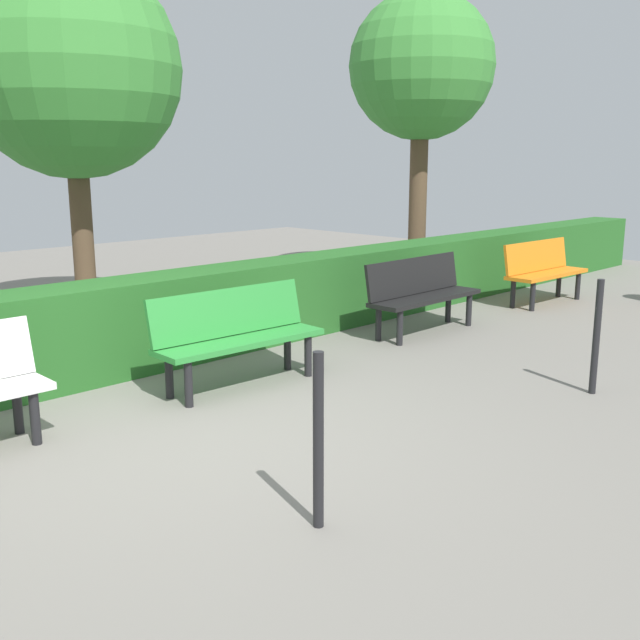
% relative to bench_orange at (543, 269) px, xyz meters
% --- Properties ---
extents(ground_plane, '(23.63, 23.63, 0.00)m').
position_rel_bench_orange_xyz_m(ground_plane, '(6.53, 0.74, -0.48)').
color(ground_plane, gray).
extents(bench_orange, '(1.52, 0.51, 0.86)m').
position_rel_bench_orange_xyz_m(bench_orange, '(0.00, 0.00, 0.00)').
color(bench_orange, orange).
rests_on(bench_orange, ground_plane).
extents(bench_black, '(1.65, 0.47, 0.86)m').
position_rel_bench_orange_xyz_m(bench_black, '(2.62, -0.11, 0.00)').
color(bench_black, black).
rests_on(bench_black, ground_plane).
extents(bench_green, '(1.62, 0.54, 0.86)m').
position_rel_bench_orange_xyz_m(bench_green, '(5.44, -0.00, 0.00)').
color(bench_green, '#2D8C38').
rests_on(bench_green, ground_plane).
extents(hedge_row, '(19.63, 0.61, 0.88)m').
position_rel_bench_orange_xyz_m(hedge_row, '(5.31, -1.09, -0.04)').
color(hedge_row, '#266023').
rests_on(hedge_row, ground_plane).
extents(tree_near, '(2.30, 2.30, 4.56)m').
position_rel_bench_orange_xyz_m(tree_near, '(-0.37, -2.50, 2.89)').
color(tree_near, brown).
rests_on(tree_near, ground_plane).
extents(tree_mid, '(2.53, 2.53, 4.27)m').
position_rel_bench_orange_xyz_m(tree_mid, '(5.16, -3.27, 2.51)').
color(tree_mid, brown).
rests_on(tree_mid, ground_plane).
extents(railing_post_mid, '(0.06, 0.06, 1.00)m').
position_rel_bench_orange_xyz_m(railing_post_mid, '(3.41, 2.36, 0.02)').
color(railing_post_mid, black).
rests_on(railing_post_mid, ground_plane).
extents(railing_post_far, '(0.06, 0.06, 1.00)m').
position_rel_bench_orange_xyz_m(railing_post_far, '(6.75, 2.36, 0.02)').
color(railing_post_far, black).
rests_on(railing_post_far, ground_plane).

